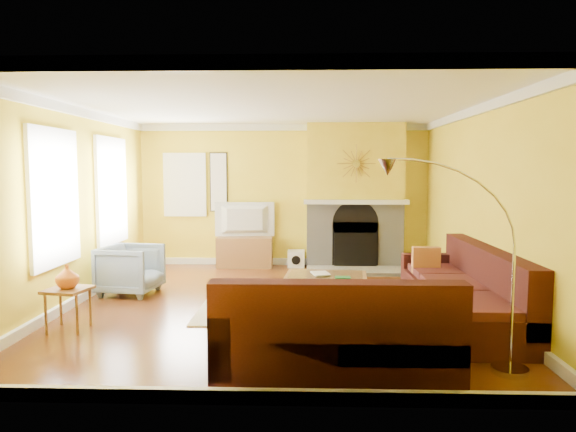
{
  "coord_description": "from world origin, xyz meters",
  "views": [
    {
      "loc": [
        0.4,
        -6.87,
        1.85
      ],
      "look_at": [
        0.17,
        0.4,
        1.19
      ],
      "focal_mm": 32.0,
      "sensor_mm": 36.0,
      "label": 1
    }
  ],
  "objects_px": {
    "armchair": "(131,269)",
    "side_table": "(69,309)",
    "coffee_table": "(325,293)",
    "arc_lamp": "(455,268)",
    "sectional_sofa": "(370,290)",
    "media_console": "(245,252)"
  },
  "relations": [
    {
      "from": "armchair",
      "to": "side_table",
      "type": "relative_size",
      "value": 1.65
    },
    {
      "from": "armchair",
      "to": "side_table",
      "type": "bearing_deg",
      "value": -176.84
    },
    {
      "from": "coffee_table",
      "to": "media_console",
      "type": "height_order",
      "value": "media_console"
    },
    {
      "from": "coffee_table",
      "to": "side_table",
      "type": "bearing_deg",
      "value": -162.01
    },
    {
      "from": "side_table",
      "to": "arc_lamp",
      "type": "distance_m",
      "value": 4.28
    },
    {
      "from": "coffee_table",
      "to": "armchair",
      "type": "bearing_deg",
      "value": 165.34
    },
    {
      "from": "armchair",
      "to": "arc_lamp",
      "type": "bearing_deg",
      "value": -118.0
    },
    {
      "from": "sectional_sofa",
      "to": "media_console",
      "type": "relative_size",
      "value": 3.33
    },
    {
      "from": "media_console",
      "to": "side_table",
      "type": "height_order",
      "value": "media_console"
    },
    {
      "from": "sectional_sofa",
      "to": "media_console",
      "type": "distance_m",
      "value": 4.18
    },
    {
      "from": "media_console",
      "to": "side_table",
      "type": "bearing_deg",
      "value": -112.16
    },
    {
      "from": "coffee_table",
      "to": "side_table",
      "type": "relative_size",
      "value": 2.24
    },
    {
      "from": "coffee_table",
      "to": "sectional_sofa",
      "type": "bearing_deg",
      "value": -58.2
    },
    {
      "from": "sectional_sofa",
      "to": "armchair",
      "type": "relative_size",
      "value": 4.27
    },
    {
      "from": "side_table",
      "to": "media_console",
      "type": "bearing_deg",
      "value": 67.84
    },
    {
      "from": "side_table",
      "to": "arc_lamp",
      "type": "relative_size",
      "value": 0.25
    },
    {
      "from": "arc_lamp",
      "to": "coffee_table",
      "type": "bearing_deg",
      "value": 117.03
    },
    {
      "from": "sectional_sofa",
      "to": "coffee_table",
      "type": "relative_size",
      "value": 3.16
    },
    {
      "from": "sectional_sofa",
      "to": "arc_lamp",
      "type": "bearing_deg",
      "value": -66.06
    },
    {
      "from": "coffee_table",
      "to": "media_console",
      "type": "distance_m",
      "value": 3.25
    },
    {
      "from": "coffee_table",
      "to": "armchair",
      "type": "xyz_separation_m",
      "value": [
        -2.85,
        0.75,
        0.15
      ]
    },
    {
      "from": "coffee_table",
      "to": "arc_lamp",
      "type": "bearing_deg",
      "value": -62.97
    }
  ]
}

